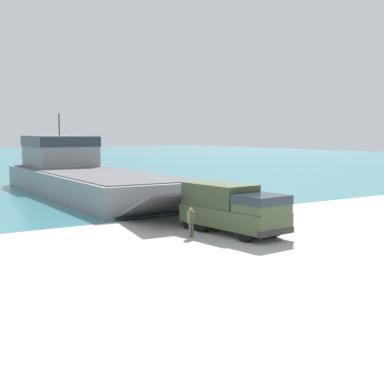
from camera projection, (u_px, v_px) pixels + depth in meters
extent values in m
plane|color=#B7B5AD|center=(232.00, 232.00, 31.83)|extent=(240.00, 240.00, 0.00)
cube|color=gray|center=(92.00, 184.00, 50.58)|extent=(10.29, 29.14, 2.20)
cube|color=#56565B|center=(92.00, 172.00, 50.45)|extent=(9.52, 27.95, 0.08)
cube|color=gray|center=(60.00, 151.00, 58.65)|extent=(6.65, 8.33, 3.39)
cube|color=#28333D|center=(60.00, 142.00, 58.54)|extent=(6.84, 8.42, 1.02)
cylinder|color=#3F3F42|center=(59.00, 124.00, 58.33)|extent=(0.16, 0.16, 2.40)
cube|color=#56565B|center=(183.00, 204.00, 35.91)|extent=(7.89, 6.07, 2.22)
cube|color=#475638|center=(233.00, 217.00, 31.37)|extent=(3.15, 7.20, 1.09)
cube|color=#475638|center=(262.00, 204.00, 29.45)|extent=(2.62, 2.57, 0.99)
cube|color=#28333D|center=(262.00, 199.00, 29.42)|extent=(2.70, 2.60, 0.49)
cube|color=#3C492E|center=(220.00, 195.00, 32.16)|extent=(2.84, 4.62, 1.35)
cube|color=#2D2D2D|center=(276.00, 232.00, 28.74)|extent=(2.65, 0.45, 0.32)
cylinder|color=black|center=(273.00, 225.00, 30.37)|extent=(0.50, 1.37, 1.34)
cylinder|color=black|center=(245.00, 230.00, 29.04)|extent=(0.50, 1.37, 1.34)
cylinder|color=black|center=(228.00, 217.00, 33.33)|extent=(0.50, 1.37, 1.34)
cylinder|color=black|center=(201.00, 221.00, 32.01)|extent=(0.50, 1.37, 1.34)
cylinder|color=black|center=(216.00, 215.00, 34.19)|extent=(0.50, 1.37, 1.34)
cylinder|color=black|center=(190.00, 218.00, 32.87)|extent=(0.50, 1.37, 1.34)
cylinder|color=#566042|center=(192.00, 230.00, 30.40)|extent=(0.14, 0.14, 0.83)
cylinder|color=#566042|center=(190.00, 230.00, 30.28)|extent=(0.14, 0.14, 0.83)
cube|color=#566042|center=(191.00, 217.00, 30.26)|extent=(0.47, 0.30, 0.65)
sphere|color=tan|center=(191.00, 210.00, 30.21)|extent=(0.22, 0.22, 0.22)
cylinder|color=#333338|center=(235.00, 211.00, 38.62)|extent=(0.22, 0.22, 0.55)
sphere|color=#333338|center=(235.00, 206.00, 38.58)|extent=(0.26, 0.26, 0.26)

